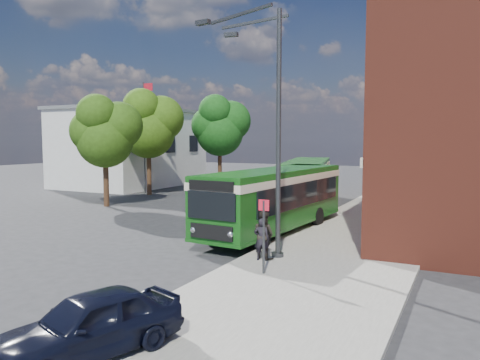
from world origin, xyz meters
The scene contains 15 objects.
ground centered at (0.00, 0.00, 0.00)m, with size 120.00×120.00×0.00m, color #28282A.
pavement centered at (7.00, 8.00, 0.07)m, with size 6.00×48.00×0.15m, color gray.
kerb_line centered at (3.95, 8.00, 0.01)m, with size 0.12×48.00×0.01m, color beige.
white_building centered at (-18.00, 18.00, 3.66)m, with size 9.40×13.40×7.30m.
flagpole centered at (-12.45, 13.00, 4.94)m, with size 0.95×0.10×9.00m.
street_lamp centered at (4.84, -2.00, 4.79)m, with size 2.96×2.38×9.00m.
bus_stop_sign centered at (5.60, -4.20, 1.51)m, with size 0.35×0.08×2.52m.
bus_front centered at (3.20, 2.63, 1.83)m, with size 3.43×10.83×3.02m.
bus_rear centered at (1.62, 12.08, 1.83)m, with size 5.12×11.67×3.02m.
parked_car centered at (4.80, -10.96, 0.79)m, with size 1.52×3.78×1.29m, color black.
pedestrian_a centered at (4.88, -2.73, 0.90)m, with size 0.55×0.36×1.50m, color black.
pedestrian_b centered at (4.85, -2.51, 1.01)m, with size 0.84×0.65×1.72m, color black.
tree_left centered at (-10.08, 5.82, 4.96)m, with size 4.33×4.12×7.32m.
tree_mid centered at (-11.51, 12.29, 5.67)m, with size 4.95×4.70×8.35m.
tree_right centered at (-8.87, 19.16, 5.67)m, with size 4.95×4.71×8.36m.
Camera 1 is at (11.45, -17.66, 4.43)m, focal length 35.00 mm.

